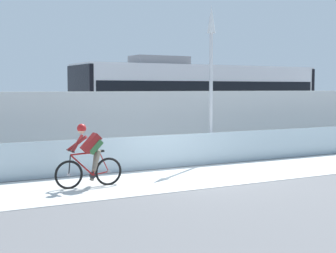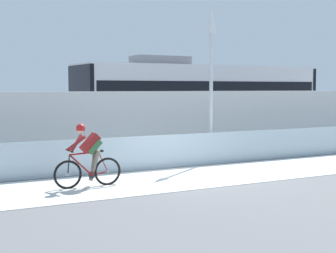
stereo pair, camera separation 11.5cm
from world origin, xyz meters
name	(u,v)px [view 1 (the left image)]	position (x,y,z in m)	size (l,w,h in m)	color
ground_plane	(190,177)	(0.00, 0.00, 0.00)	(200.00, 200.00, 0.00)	slate
bike_path_deck	(190,177)	(0.00, 0.00, 0.01)	(32.00, 3.20, 0.01)	silver
glass_parapet	(159,152)	(0.00, 1.85, 0.51)	(32.00, 0.05, 1.03)	silver
concrete_barrier_wall	(134,126)	(0.00, 3.65, 1.19)	(32.00, 0.36, 2.38)	silver
tram_rail_near	(107,153)	(0.00, 6.13, 0.00)	(32.00, 0.08, 0.01)	#595654
tram_rail_far	(93,149)	(0.00, 7.57, 0.00)	(32.00, 0.08, 0.01)	#595654
tram	(199,102)	(4.64, 6.85, 1.89)	(11.06, 2.54, 3.81)	silver
cyclist_on_bike	(89,156)	(-2.98, 0.00, 0.78)	(1.77, 0.58, 1.61)	black
lamp_post_antenna	(211,64)	(2.11, 2.15, 3.29)	(0.28, 0.28, 5.20)	gray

